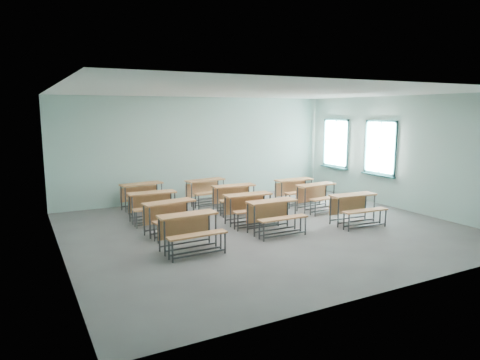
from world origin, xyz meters
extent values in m
cube|color=slate|center=(0.00, 0.00, -0.01)|extent=(9.00, 8.00, 0.02)
cube|color=white|center=(0.00, 0.00, 3.21)|extent=(9.00, 8.00, 0.02)
cube|color=#95BBB0|center=(0.00, 4.01, 1.60)|extent=(9.00, 0.02, 3.20)
cube|color=#95BBB0|center=(0.00, -4.01, 1.60)|extent=(9.00, 0.02, 3.20)
cube|color=#95BBB0|center=(-4.51, 0.00, 1.60)|extent=(0.02, 8.00, 3.20)
cube|color=#95BBB0|center=(4.51, 0.00, 1.60)|extent=(0.02, 8.00, 3.20)
cube|color=#1C4C4E|center=(4.47, 2.80, 0.93)|extent=(0.06, 1.20, 0.06)
cube|color=#1C4C4E|center=(4.47, 2.80, 2.47)|extent=(0.06, 1.20, 0.06)
cube|color=#1C4C4E|center=(4.47, 2.23, 1.70)|extent=(0.06, 0.06, 1.60)
cube|color=#1C4C4E|center=(4.47, 3.37, 1.70)|extent=(0.06, 0.06, 1.60)
cube|color=#1C4C4E|center=(4.47, 2.80, 1.70)|extent=(0.04, 0.04, 1.48)
cube|color=#1C4C4E|center=(4.47, 2.80, 1.70)|extent=(0.04, 1.08, 0.04)
cube|color=#1C4C4E|center=(4.43, 2.80, 0.87)|extent=(0.14, 1.28, 0.04)
cube|color=white|center=(4.50, 2.80, 1.70)|extent=(0.01, 1.08, 1.48)
cube|color=#1C4C4E|center=(4.47, 0.80, 0.93)|extent=(0.06, 1.20, 0.06)
cube|color=#1C4C4E|center=(4.47, 0.80, 2.47)|extent=(0.06, 1.20, 0.06)
cube|color=#1C4C4E|center=(4.47, 0.23, 1.70)|extent=(0.06, 0.06, 1.60)
cube|color=#1C4C4E|center=(4.47, 1.37, 1.70)|extent=(0.06, 0.06, 1.60)
cube|color=#1C4C4E|center=(4.47, 0.80, 1.70)|extent=(0.04, 0.04, 1.48)
cube|color=#1C4C4E|center=(4.47, 0.80, 1.70)|extent=(0.04, 1.08, 0.04)
cube|color=#1C4C4E|center=(4.43, 0.80, 0.87)|extent=(0.14, 1.28, 0.04)
cube|color=white|center=(4.50, 0.80, 1.70)|extent=(0.01, 1.08, 1.48)
cube|color=#B27040|center=(-2.20, -0.64, 0.72)|extent=(1.20, 0.43, 0.04)
cube|color=#B27040|center=(-2.20, -0.46, 0.42)|extent=(1.13, 0.05, 0.41)
cylinder|color=#3D4043|center=(-2.74, -0.82, 0.35)|extent=(0.04, 0.04, 0.70)
cylinder|color=#3D4043|center=(-1.65, -0.79, 0.35)|extent=(0.04, 0.04, 0.70)
cylinder|color=#3D4043|center=(-2.75, -0.50, 0.35)|extent=(0.04, 0.04, 0.70)
cylinder|color=#3D4043|center=(-1.65, -0.47, 0.35)|extent=(0.04, 0.04, 0.70)
cube|color=#3D4043|center=(-2.19, -0.80, 0.10)|extent=(1.09, 0.06, 0.03)
cube|color=#3D4043|center=(-2.20, -0.48, 0.10)|extent=(1.09, 0.06, 0.03)
cube|color=#B27040|center=(-2.18, -1.12, 0.43)|extent=(1.20, 0.28, 0.03)
cylinder|color=#3D4043|center=(-2.73, -1.23, 0.21)|extent=(0.04, 0.04, 0.41)
cylinder|color=#3D4043|center=(-1.63, -1.20, 0.21)|extent=(0.04, 0.04, 0.41)
cylinder|color=#3D4043|center=(-2.73, -1.04, 0.21)|extent=(0.04, 0.04, 0.41)
cylinder|color=#3D4043|center=(-1.64, -1.01, 0.21)|extent=(0.04, 0.04, 0.41)
cube|color=#3D4043|center=(-2.18, -1.21, 0.08)|extent=(1.09, 0.06, 0.03)
cube|color=#3D4043|center=(-2.19, -1.02, 0.08)|extent=(1.09, 0.06, 0.03)
cube|color=#B27040|center=(-0.02, -0.33, 0.72)|extent=(1.19, 0.40, 0.04)
cube|color=#B27040|center=(-0.02, -0.15, 0.42)|extent=(1.13, 0.03, 0.41)
cylinder|color=#3D4043|center=(-0.57, -0.49, 0.35)|extent=(0.04, 0.04, 0.70)
cylinder|color=#3D4043|center=(0.53, -0.50, 0.35)|extent=(0.04, 0.04, 0.70)
cylinder|color=#3D4043|center=(-0.56, -0.17, 0.35)|extent=(0.04, 0.04, 0.70)
cylinder|color=#3D4043|center=(0.53, -0.18, 0.35)|extent=(0.04, 0.04, 0.70)
cube|color=#3D4043|center=(-0.02, -0.49, 0.10)|extent=(1.09, 0.04, 0.03)
cube|color=#3D4043|center=(-0.02, -0.17, 0.10)|extent=(1.09, 0.04, 0.03)
cube|color=#B27040|center=(-0.02, -0.81, 0.43)|extent=(1.19, 0.26, 0.03)
cylinder|color=#3D4043|center=(-0.57, -0.90, 0.21)|extent=(0.04, 0.04, 0.41)
cylinder|color=#3D4043|center=(0.52, -0.91, 0.21)|extent=(0.04, 0.04, 0.41)
cylinder|color=#3D4043|center=(-0.57, -0.71, 0.21)|extent=(0.04, 0.04, 0.41)
cylinder|color=#3D4043|center=(0.52, -0.72, 0.21)|extent=(0.04, 0.04, 0.41)
cube|color=#3D4043|center=(-0.02, -0.90, 0.08)|extent=(1.09, 0.04, 0.03)
cube|color=#3D4043|center=(-0.02, -0.72, 0.08)|extent=(1.09, 0.04, 0.03)
cube|color=#B27040|center=(2.15, -0.64, 0.72)|extent=(1.22, 0.48, 0.04)
cube|color=#B27040|center=(2.16, -0.45, 0.42)|extent=(1.13, 0.10, 0.41)
cylinder|color=#3D4043|center=(1.60, -0.76, 0.35)|extent=(0.04, 0.04, 0.70)
cylinder|color=#3D4043|center=(2.68, -0.83, 0.35)|extent=(0.04, 0.04, 0.70)
cylinder|color=#3D4043|center=(1.62, -0.44, 0.35)|extent=(0.04, 0.04, 0.70)
cylinder|color=#3D4043|center=(2.71, -0.52, 0.35)|extent=(0.04, 0.04, 0.70)
cube|color=#3D4043|center=(2.14, -0.80, 0.10)|extent=(1.09, 0.10, 0.03)
cube|color=#3D4043|center=(2.16, -0.48, 0.10)|extent=(1.09, 0.10, 0.03)
cube|color=#B27040|center=(2.12, -1.11, 0.43)|extent=(1.21, 0.33, 0.03)
cylinder|color=#3D4043|center=(1.57, -1.17, 0.21)|extent=(0.04, 0.04, 0.41)
cylinder|color=#3D4043|center=(2.66, -1.24, 0.21)|extent=(0.04, 0.04, 0.41)
cylinder|color=#3D4043|center=(1.58, -0.98, 0.21)|extent=(0.04, 0.04, 0.41)
cylinder|color=#3D4043|center=(2.67, -1.06, 0.21)|extent=(0.04, 0.04, 0.41)
cube|color=#3D4043|center=(2.11, -1.21, 0.08)|extent=(1.09, 0.10, 0.03)
cube|color=#3D4043|center=(2.13, -1.02, 0.08)|extent=(1.09, 0.10, 0.03)
cube|color=#B27040|center=(-2.15, 0.67, 0.72)|extent=(1.23, 0.55, 0.04)
cube|color=#B27040|center=(-2.17, 0.85, 0.42)|extent=(1.12, 0.17, 0.41)
cylinder|color=#3D4043|center=(-2.67, 0.44, 0.35)|extent=(0.04, 0.04, 0.70)
cylinder|color=#3D4043|center=(-1.59, 0.58, 0.35)|extent=(0.04, 0.04, 0.70)
cylinder|color=#3D4043|center=(-2.71, 0.75, 0.35)|extent=(0.04, 0.04, 0.70)
cylinder|color=#3D4043|center=(-1.63, 0.90, 0.35)|extent=(0.04, 0.04, 0.70)
cube|color=#3D4043|center=(-2.13, 0.51, 0.10)|extent=(1.09, 0.17, 0.03)
cube|color=#3D4043|center=(-2.17, 0.82, 0.10)|extent=(1.09, 0.17, 0.03)
cube|color=#B27040|center=(-2.08, 0.19, 0.43)|extent=(1.21, 0.40, 0.03)
cylinder|color=#3D4043|center=(-2.61, 0.03, 0.21)|extent=(0.04, 0.04, 0.41)
cylinder|color=#3D4043|center=(-1.53, 0.17, 0.21)|extent=(0.04, 0.04, 0.41)
cylinder|color=#3D4043|center=(-2.64, 0.21, 0.21)|extent=(0.04, 0.04, 0.41)
cylinder|color=#3D4043|center=(-1.56, 0.36, 0.21)|extent=(0.04, 0.04, 0.41)
cube|color=#3D4043|center=(-2.07, 0.10, 0.08)|extent=(1.09, 0.17, 0.03)
cube|color=#3D4043|center=(-2.10, 0.29, 0.08)|extent=(1.09, 0.17, 0.03)
cube|color=#B27040|center=(-0.13, 0.61, 0.72)|extent=(1.20, 0.44, 0.04)
cube|color=#B27040|center=(-0.12, 0.79, 0.42)|extent=(1.13, 0.06, 0.41)
cylinder|color=#3D4043|center=(-0.68, 0.47, 0.35)|extent=(0.04, 0.04, 0.70)
cylinder|color=#3D4043|center=(0.41, 0.43, 0.35)|extent=(0.04, 0.04, 0.70)
cylinder|color=#3D4043|center=(-0.67, 0.79, 0.35)|extent=(0.04, 0.04, 0.70)
cylinder|color=#3D4043|center=(0.42, 0.75, 0.35)|extent=(0.04, 0.04, 0.70)
cube|color=#3D4043|center=(-0.14, 0.45, 0.10)|extent=(1.09, 0.07, 0.03)
cube|color=#3D4043|center=(-0.12, 0.77, 0.10)|extent=(1.09, 0.07, 0.03)
cube|color=#B27040|center=(-0.15, 0.13, 0.43)|extent=(1.20, 0.29, 0.03)
cylinder|color=#3D4043|center=(-0.70, 0.06, 0.21)|extent=(0.04, 0.04, 0.41)
cylinder|color=#3D4043|center=(0.40, 0.02, 0.21)|extent=(0.04, 0.04, 0.41)
cylinder|color=#3D4043|center=(-0.69, 0.24, 0.21)|extent=(0.04, 0.04, 0.41)
cylinder|color=#3D4043|center=(0.40, 0.21, 0.21)|extent=(0.04, 0.04, 0.41)
cube|color=#3D4043|center=(-0.15, 0.04, 0.08)|extent=(1.09, 0.07, 0.03)
cube|color=#3D4043|center=(-0.14, 0.23, 0.08)|extent=(1.09, 0.07, 0.03)
cube|color=#B27040|center=(2.26, 0.97, 0.72)|extent=(1.22, 0.51, 0.04)
cube|color=#B27040|center=(2.24, 1.15, 0.42)|extent=(1.13, 0.13, 0.41)
cylinder|color=#3D4043|center=(1.73, 0.76, 0.35)|extent=(0.04, 0.04, 0.70)
cylinder|color=#3D4043|center=(2.82, 0.86, 0.35)|extent=(0.04, 0.04, 0.70)
cylinder|color=#3D4043|center=(1.70, 1.07, 0.35)|extent=(0.04, 0.04, 0.70)
cylinder|color=#3D4043|center=(2.79, 1.18, 0.35)|extent=(0.04, 0.04, 0.70)
cube|color=#3D4043|center=(2.27, 0.81, 0.10)|extent=(1.09, 0.13, 0.03)
cube|color=#3D4043|center=(2.24, 1.12, 0.10)|extent=(1.09, 0.13, 0.03)
cube|color=#B27040|center=(2.30, 0.49, 0.43)|extent=(1.21, 0.36, 0.03)
cylinder|color=#3D4043|center=(1.77, 0.35, 0.21)|extent=(0.04, 0.04, 0.41)
cylinder|color=#3D4043|center=(2.86, 0.45, 0.21)|extent=(0.04, 0.04, 0.41)
cylinder|color=#3D4043|center=(1.75, 0.53, 0.21)|extent=(0.04, 0.04, 0.41)
cylinder|color=#3D4043|center=(2.84, 0.64, 0.21)|extent=(0.04, 0.04, 0.41)
cube|color=#3D4043|center=(2.31, 0.40, 0.08)|extent=(1.09, 0.13, 0.03)
cube|color=#3D4043|center=(2.30, 0.59, 0.08)|extent=(1.09, 0.13, 0.03)
cube|color=#B27040|center=(-2.17, 1.95, 0.72)|extent=(1.20, 0.42, 0.04)
cube|color=#B27040|center=(-2.16, 2.13, 0.42)|extent=(1.13, 0.04, 0.41)
cylinder|color=#3D4043|center=(-2.71, 1.80, 0.35)|extent=(0.04, 0.04, 0.70)
cylinder|color=#3D4043|center=(-1.62, 1.78, 0.35)|extent=(0.04, 0.04, 0.70)
cylinder|color=#3D4043|center=(-2.71, 2.11, 0.35)|extent=(0.04, 0.04, 0.70)
cylinder|color=#3D4043|center=(-1.62, 2.10, 0.35)|extent=(0.04, 0.04, 0.70)
cube|color=#3D4043|center=(-2.17, 1.79, 0.10)|extent=(1.09, 0.05, 0.03)
cube|color=#3D4043|center=(-2.16, 2.10, 0.10)|extent=(1.09, 0.05, 0.03)
cube|color=#B27040|center=(-2.17, 1.47, 0.43)|extent=(1.20, 0.27, 0.03)
cylinder|color=#3D4043|center=(-2.72, 1.38, 0.21)|extent=(0.04, 0.04, 0.41)
cylinder|color=#3D4043|center=(-1.63, 1.37, 0.21)|extent=(0.04, 0.04, 0.41)
cylinder|color=#3D4043|center=(-2.72, 1.57, 0.21)|extent=(0.04, 0.04, 0.41)
cylinder|color=#3D4043|center=(-1.63, 1.55, 0.21)|extent=(0.04, 0.04, 0.41)
cube|color=#3D4043|center=(-2.18, 1.38, 0.08)|extent=(1.09, 0.05, 0.03)
cube|color=#3D4043|center=(-2.17, 1.56, 0.08)|extent=(1.09, 0.05, 0.03)
cube|color=#B27040|center=(0.13, 1.90, 0.72)|extent=(1.21, 0.47, 0.04)
cube|color=#B27040|center=(0.14, 2.09, 0.42)|extent=(1.13, 0.09, 0.41)
cylinder|color=#3D4043|center=(-0.42, 1.78, 0.35)|extent=(0.04, 0.04, 0.70)
cylinder|color=#3D4043|center=(0.67, 1.71, 0.35)|extent=(0.04, 0.04, 0.70)
cylinder|color=#3D4043|center=(-0.40, 2.09, 0.35)|extent=(0.04, 0.04, 0.70)
cylinder|color=#3D4043|center=(0.69, 2.03, 0.35)|extent=(0.04, 0.04, 0.70)
cube|color=#3D4043|center=(0.12, 1.74, 0.10)|extent=(1.09, 0.09, 0.03)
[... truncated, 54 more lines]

